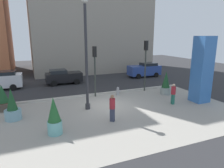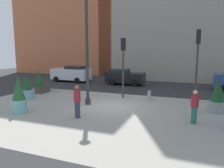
{
  "view_description": "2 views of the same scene",
  "coord_description": "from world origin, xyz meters",
  "views": [
    {
      "loc": [
        -5.4,
        -13.96,
        5.32
      ],
      "look_at": [
        0.16,
        -0.54,
        1.84
      ],
      "focal_mm": 32.47,
      "sensor_mm": 36.0,
      "label": 1
    },
    {
      "loc": [
        4.84,
        -12.43,
        3.51
      ],
      "look_at": [
        0.26,
        -0.56,
        1.54
      ],
      "focal_mm": 34.34,
      "sensor_mm": 36.0,
      "label": 2
    }
  ],
  "objects": [
    {
      "name": "car_far_lane",
      "position": [
        -1.92,
        8.8,
        0.83
      ],
      "size": [
        3.96,
        1.98,
        1.64
      ],
      "color": "black",
      "rests_on": "ground_plane"
    },
    {
      "name": "pedestrian_by_curb",
      "position": [
        4.95,
        -1.63,
        0.92
      ],
      "size": [
        0.44,
        0.44,
        1.66
      ],
      "color": "#236656",
      "rests_on": "ground_plane"
    },
    {
      "name": "plaza_pavement",
      "position": [
        0.0,
        -2.0,
        0.0
      ],
      "size": [
        18.0,
        10.0,
        0.02
      ],
      "primitive_type": "cube",
      "color": "#9E998E",
      "rests_on": "ground_plane"
    },
    {
      "name": "potted_plant_mid_plaza",
      "position": [
        -6.62,
        -0.16,
        0.82
      ],
      "size": [
        1.03,
        1.03,
        2.11
      ],
      "color": "#7AA8B7",
      "rests_on": "ground_plane"
    },
    {
      "name": "fire_hydrant",
      "position": [
        1.96,
        2.39,
        0.37
      ],
      "size": [
        0.36,
        0.26,
        0.75
      ],
      "color": "#99999E",
      "rests_on": "ground_plane"
    },
    {
      "name": "ground_plane",
      "position": [
        0.0,
        4.0,
        0.0
      ],
      "size": [
        60.0,
        60.0,
        0.0
      ],
      "primitive_type": "plane",
      "color": "#2D2D30"
    },
    {
      "name": "pedestrian_on_sidewalk",
      "position": [
        -0.79,
        -2.9,
        0.99
      ],
      "size": [
        0.51,
        0.51,
        1.77
      ],
      "color": "#33384C",
      "rests_on": "ground_plane"
    },
    {
      "name": "car_passing_lane",
      "position": [
        -8.31,
        8.72,
        0.94
      ],
      "size": [
        4.5,
        2.16,
        1.84
      ],
      "color": "silver",
      "rests_on": "ground_plane"
    },
    {
      "name": "potted_plant_by_pillar",
      "position": [
        -4.37,
        -3.25,
        1.0
      ],
      "size": [
        0.8,
        0.8,
        2.13
      ],
      "color": "#6BB2B2",
      "rests_on": "ground_plane"
    },
    {
      "name": "curb_strip",
      "position": [
        0.0,
        3.12,
        0.08
      ],
      "size": [
        18.0,
        0.24,
        0.16
      ],
      "primitive_type": "cube",
      "color": "#B7B2A8",
      "rests_on": "ground_plane"
    },
    {
      "name": "potted_plant_near_right",
      "position": [
        -7.38,
        2.09,
        0.78
      ],
      "size": [
        1.24,
        1.24,
        1.92
      ],
      "color": "#4C4238",
      "rests_on": "ground_plane"
    },
    {
      "name": "lamp_post",
      "position": [
        -1.62,
        -0.12,
        3.76
      ],
      "size": [
        0.44,
        0.44,
        7.7
      ],
      "color": "#2D2D33",
      "rests_on": "ground_plane"
    },
    {
      "name": "traffic_light_corner",
      "position": [
        -0.11,
        2.71,
        3.0
      ],
      "size": [
        0.28,
        0.42,
        4.44
      ],
      "color": "#333833",
      "rests_on": "ground_plane"
    },
    {
      "name": "potted_plant_curbside",
      "position": [
        6.16,
        0.94,
        0.93
      ],
      "size": [
        0.98,
        0.98,
        2.13
      ],
      "color": "gray",
      "rests_on": "ground_plane"
    },
    {
      "name": "traffic_light_far_side",
      "position": [
        4.98,
        2.7,
        3.27
      ],
      "size": [
        0.28,
        0.42,
        4.87
      ],
      "color": "#333833",
      "rests_on": "ground_plane"
    }
  ]
}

